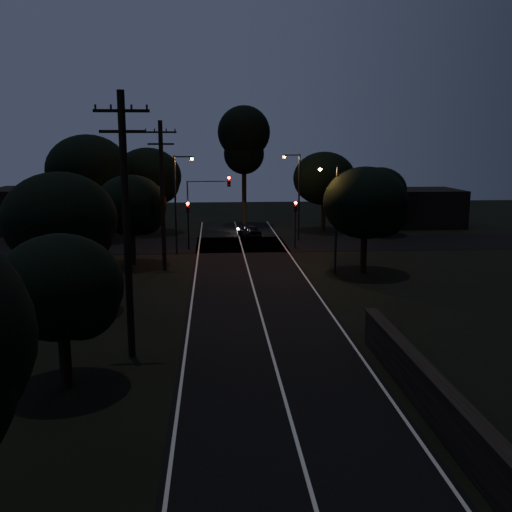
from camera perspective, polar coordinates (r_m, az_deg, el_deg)
road_surface at (r=40.63m, az=-0.75°, el=-1.50°), size 60.00×70.00×0.03m
utility_pole_mid at (r=23.93m, az=-12.84°, el=3.23°), size 2.20×0.30×11.00m
utility_pole_far at (r=40.75m, az=-9.35°, el=6.18°), size 2.20×0.30×10.50m
tree_left_b at (r=21.69m, az=-18.62°, el=-3.26°), size 4.55×4.55×5.78m
tree_left_c at (r=31.59m, az=-18.68°, el=3.18°), size 5.95×5.95×7.51m
tree_left_d at (r=42.99m, az=-12.17°, el=4.81°), size 5.29×5.29×6.71m
tree_far_nw at (r=58.75m, az=-10.56°, el=7.68°), size 6.75×6.75×8.55m
tree_far_w at (r=55.51m, az=-16.19°, el=8.09°), size 7.67×7.67×9.78m
tree_far_ne at (r=59.58m, az=7.07°, el=7.56°), size 6.43×6.43×8.13m
tree_far_e at (r=57.97m, az=12.47°, el=6.35°), size 5.25×5.25×6.66m
tree_right_a at (r=39.99m, az=11.21°, el=5.05°), size 5.83×5.83×7.41m
tall_pine at (r=63.54m, az=-1.21°, el=11.58°), size 5.73×5.73×13.01m
building_left at (r=63.31m, az=-20.43°, el=4.38°), size 10.00×8.00×4.40m
building_right at (r=65.78m, az=15.73°, el=4.72°), size 9.00×7.00×4.00m
signal_left at (r=48.86m, az=-6.81°, el=3.94°), size 0.28×0.35×4.10m
signal_right at (r=49.32m, az=3.95°, el=4.06°), size 0.28×0.35×4.10m
signal_mast at (r=48.66m, az=-4.86°, el=5.73°), size 3.70×0.35×6.25m
streetlight_a at (r=46.73m, az=-7.84°, el=5.80°), size 1.66×0.26×8.00m
streetlight_b at (r=53.19m, az=4.12°, el=6.52°), size 1.66×0.26×8.00m
streetlight_c at (r=39.59m, az=7.81°, el=4.43°), size 1.46×0.26×7.50m
car at (r=55.19m, az=-0.65°, el=2.51°), size 2.39×3.85×1.22m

